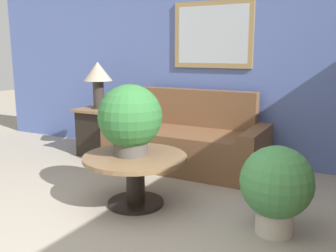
{
  "coord_description": "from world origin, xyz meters",
  "views": [
    {
      "loc": [
        1.58,
        -1.52,
        1.42
      ],
      "look_at": [
        -0.27,
        1.99,
        0.62
      ],
      "focal_mm": 40.0,
      "sensor_mm": 36.0,
      "label": 1
    }
  ],
  "objects_px": {
    "potted_plant_on_table": "(130,118)",
    "coffee_table": "(135,169)",
    "potted_plant_floor": "(276,186)",
    "table_lamp": "(98,76)",
    "side_table": "(100,131)",
    "couch_main": "(187,143)"
  },
  "relations": [
    {
      "from": "potted_plant_floor",
      "to": "couch_main",
      "type": "bearing_deg",
      "value": 137.12
    },
    {
      "from": "potted_plant_floor",
      "to": "coffee_table",
      "type": "bearing_deg",
      "value": -178.59
    },
    {
      "from": "couch_main",
      "to": "table_lamp",
      "type": "xyz_separation_m",
      "value": [
        -1.31,
        -0.04,
        0.79
      ]
    },
    {
      "from": "coffee_table",
      "to": "potted_plant_floor",
      "type": "distance_m",
      "value": 1.28
    },
    {
      "from": "table_lamp",
      "to": "potted_plant_on_table",
      "type": "distance_m",
      "value": 1.84
    },
    {
      "from": "couch_main",
      "to": "table_lamp",
      "type": "bearing_deg",
      "value": -178.24
    },
    {
      "from": "potted_plant_floor",
      "to": "potted_plant_on_table",
      "type": "bearing_deg",
      "value": -179.01
    },
    {
      "from": "potted_plant_on_table",
      "to": "potted_plant_floor",
      "type": "distance_m",
      "value": 1.4
    },
    {
      "from": "table_lamp",
      "to": "potted_plant_floor",
      "type": "distance_m",
      "value": 3.01
    },
    {
      "from": "coffee_table",
      "to": "table_lamp",
      "type": "bearing_deg",
      "value": 137.97
    },
    {
      "from": "couch_main",
      "to": "table_lamp",
      "type": "distance_m",
      "value": 1.53
    },
    {
      "from": "potted_plant_on_table",
      "to": "coffee_table",
      "type": "bearing_deg",
      "value": -9.23
    },
    {
      "from": "coffee_table",
      "to": "side_table",
      "type": "relative_size",
      "value": 1.48
    },
    {
      "from": "side_table",
      "to": "potted_plant_on_table",
      "type": "relative_size",
      "value": 0.99
    },
    {
      "from": "coffee_table",
      "to": "potted_plant_floor",
      "type": "height_order",
      "value": "potted_plant_floor"
    },
    {
      "from": "table_lamp",
      "to": "potted_plant_floor",
      "type": "bearing_deg",
      "value": -24.55
    },
    {
      "from": "couch_main",
      "to": "coffee_table",
      "type": "relative_size",
      "value": 2.0
    },
    {
      "from": "side_table",
      "to": "potted_plant_on_table",
      "type": "height_order",
      "value": "potted_plant_on_table"
    },
    {
      "from": "coffee_table",
      "to": "side_table",
      "type": "distance_m",
      "value": 1.86
    },
    {
      "from": "potted_plant_on_table",
      "to": "side_table",
      "type": "bearing_deg",
      "value": 137.07
    },
    {
      "from": "potted_plant_on_table",
      "to": "potted_plant_floor",
      "type": "bearing_deg",
      "value": 0.99
    },
    {
      "from": "table_lamp",
      "to": "potted_plant_floor",
      "type": "relative_size",
      "value": 0.89
    }
  ]
}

